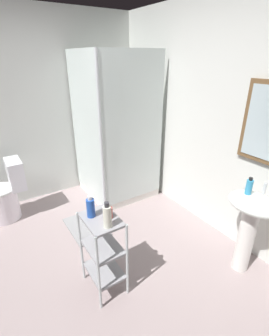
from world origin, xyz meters
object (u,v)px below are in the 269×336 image
pedestal_sink (250,219)px  hand_soap_bottle (249,187)px  shower_stall (115,167)px  storage_cart (103,248)px  toilet (6,196)px  lotion_bottle_white (107,216)px  bath_mat (86,227)px  rinse_cup (108,213)px  shampoo_bottle_blue (91,207)px

pedestal_sink → hand_soap_bottle: bearing=-176.7°
shower_stall → storage_cart: 1.62m
toilet → lotion_bottle_white: 1.91m
storage_cart → bath_mat: 0.99m
lotion_bottle_white → rinse_cup: 0.13m
bath_mat → toilet: bearing=-135.5°
toilet → storage_cart: (1.63, 0.56, 0.12)m
shower_stall → pedestal_sink: bearing=10.2°
shower_stall → rinse_cup: shower_stall is taller
hand_soap_bottle → rinse_cup: bearing=-111.1°
toilet → rinse_cup: size_ratio=8.37×
shampoo_bottle_blue → bath_mat: size_ratio=0.31×
pedestal_sink → storage_cart: (-0.54, -1.21, -0.14)m
shower_stall → lotion_bottle_white: size_ratio=9.28×
shower_stall → pedestal_sink: 1.94m
hand_soap_bottle → pedestal_sink: bearing=3.3°
storage_cart → shampoo_bottle_blue: bearing=-143.9°
storage_cart → hand_soap_bottle: hand_soap_bottle is taller
rinse_cup → bath_mat: 1.19m
storage_cart → bath_mat: size_ratio=1.23×
toilet → bath_mat: 1.10m
hand_soap_bottle → shampoo_bottle_blue: hand_soap_bottle is taller
storage_cart → hand_soap_bottle: 1.37m
shampoo_bottle_blue → pedestal_sink: bearing=64.4°
storage_cart → lotion_bottle_white: lotion_bottle_white is taller
lotion_bottle_white → shampoo_bottle_blue: (-0.19, -0.05, -0.01)m
pedestal_sink → rinse_cup: (-0.52, -1.16, 0.21)m
hand_soap_bottle → shampoo_bottle_blue: 1.37m
storage_cart → rinse_cup: bearing=70.4°
hand_soap_bottle → bath_mat: size_ratio=0.26×
pedestal_sink → lotion_bottle_white: bearing=-108.9°
shower_stall → toilet: 1.46m
pedestal_sink → rinse_cup: bearing=-114.1°
bath_mat → rinse_cup: bearing=-8.0°
shampoo_bottle_blue → bath_mat: 1.17m
rinse_cup → storage_cart: bearing=-109.6°
lotion_bottle_white → bath_mat: 1.31m
lotion_bottle_white → shampoo_bottle_blue: size_ratio=1.16×
hand_soap_bottle → rinse_cup: size_ratio=1.74×
bath_mat → lotion_bottle_white: bearing=-10.5°
toilet → storage_cart: bearing=18.8°
pedestal_sink → lotion_bottle_white: size_ratio=3.76×
lotion_bottle_white → rinse_cup: size_ratio=2.37×
shower_stall → shampoo_bottle_blue: 1.63m
bath_mat → shampoo_bottle_blue: bearing=-16.2°
hand_soap_bottle → shower_stall: bearing=-169.5°
shower_stall → pedestal_sink: shower_stall is taller
pedestal_sink → storage_cart: pedestal_sink is taller
shower_stall → storage_cart: bearing=-32.4°
toilet → hand_soap_bottle: bearing=40.1°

